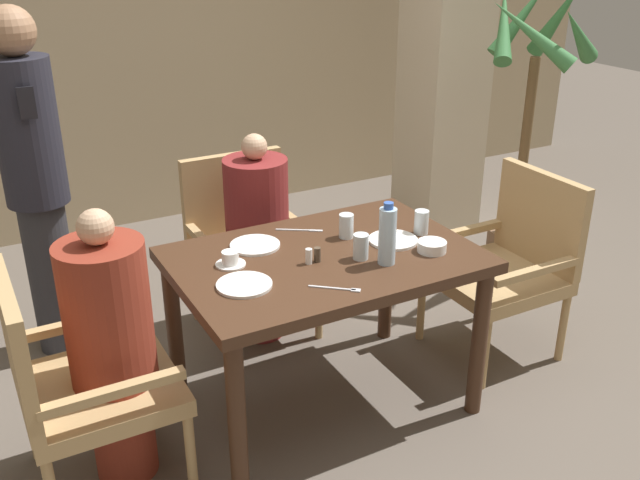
{
  "coord_description": "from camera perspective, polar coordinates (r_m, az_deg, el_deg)",
  "views": [
    {
      "loc": [
        -1.3,
        -2.35,
        2.02
      ],
      "look_at": [
        0.0,
        0.04,
        0.81
      ],
      "focal_mm": 40.0,
      "sensor_mm": 36.0,
      "label": 1
    }
  ],
  "objects": [
    {
      "name": "chair_left_side",
      "position": [
        2.82,
        -19.06,
        -10.35
      ],
      "size": [
        0.56,
        0.56,
        0.92
      ],
      "color": "tan",
      "rests_on": "ground_plane"
    },
    {
      "name": "potted_palm",
      "position": [
        4.4,
        15.99,
        6.66
      ],
      "size": [
        0.69,
        0.68,
        1.8
      ],
      "color": "brown",
      "rests_on": "ground_plane"
    },
    {
      "name": "standing_host",
      "position": [
        3.63,
        -21.81,
        4.56
      ],
      "size": [
        0.29,
        0.33,
        1.71
      ],
      "color": "#2D2D33",
      "rests_on": "ground_plane"
    },
    {
      "name": "salt_shaker",
      "position": [
        2.88,
        -0.9,
        -1.31
      ],
      "size": [
        0.03,
        0.03,
        0.07
      ],
      "color": "white",
      "rests_on": "dining_table"
    },
    {
      "name": "diner_in_left_chair",
      "position": [
        2.79,
        -16.31,
        -8.2
      ],
      "size": [
        0.32,
        0.32,
        1.13
      ],
      "color": "maroon",
      "rests_on": "ground_plane"
    },
    {
      "name": "dining_table",
      "position": [
        3.02,
        0.39,
        -2.94
      ],
      "size": [
        1.25,
        0.85,
        0.76
      ],
      "color": "#422819",
      "rests_on": "ground_plane"
    },
    {
      "name": "ground_plane",
      "position": [
        3.36,
        0.35,
        -12.9
      ],
      "size": [
        16.0,
        16.0,
        0.0
      ],
      "primitive_type": "plane",
      "color": "#60564C"
    },
    {
      "name": "knife_beside_plate",
      "position": [
        3.2,
        -1.48,
        0.79
      ],
      "size": [
        0.19,
        0.13,
        0.0
      ],
      "color": "silver",
      "rests_on": "dining_table"
    },
    {
      "name": "teacup_with_saucer",
      "position": [
        2.89,
        -7.18,
        -1.58
      ],
      "size": [
        0.12,
        0.12,
        0.06
      ],
      "color": "white",
      "rests_on": "dining_table"
    },
    {
      "name": "pillar_stone",
      "position": [
        4.94,
        10.09,
        15.86
      ],
      "size": [
        0.46,
        0.46,
        2.7
      ],
      "color": "beige",
      "rests_on": "ground_plane"
    },
    {
      "name": "water_bottle",
      "position": [
        2.86,
        5.41,
        0.37
      ],
      "size": [
        0.07,
        0.07,
        0.26
      ],
      "color": "silver",
      "rests_on": "dining_table"
    },
    {
      "name": "pepper_shaker",
      "position": [
        2.9,
        -0.22,
        -1.18
      ],
      "size": [
        0.03,
        0.03,
        0.06
      ],
      "color": "#4C3D2D",
      "rests_on": "dining_table"
    },
    {
      "name": "fork_beside_plate",
      "position": [
        2.7,
        1.61,
        -3.93
      ],
      "size": [
        0.16,
        0.14,
        0.0
      ],
      "color": "silver",
      "rests_on": "dining_table"
    },
    {
      "name": "chair_right_side",
      "position": [
        3.66,
        14.95,
        -1.5
      ],
      "size": [
        0.56,
        0.56,
        0.92
      ],
      "color": "tan",
      "rests_on": "ground_plane"
    },
    {
      "name": "chair_far_side",
      "position": [
        3.78,
        -5.87,
        0.05
      ],
      "size": [
        0.56,
        0.56,
        0.92
      ],
      "color": "tan",
      "rests_on": "ground_plane"
    },
    {
      "name": "glass_tall_near",
      "position": [
        3.19,
        8.11,
        1.43
      ],
      "size": [
        0.06,
        0.06,
        0.11
      ],
      "color": "silver",
      "rests_on": "dining_table"
    },
    {
      "name": "plate_main_right",
      "position": [
        2.73,
        -6.08,
        -3.58
      ],
      "size": [
        0.22,
        0.22,
        0.01
      ],
      "color": "white",
      "rests_on": "dining_table"
    },
    {
      "name": "glass_tall_mid",
      "position": [
        2.92,
        3.28,
        -0.53
      ],
      "size": [
        0.06,
        0.06,
        0.11
      ],
      "color": "silver",
      "rests_on": "dining_table"
    },
    {
      "name": "glass_tall_far",
      "position": [
        3.12,
        2.11,
        1.13
      ],
      "size": [
        0.06,
        0.06,
        0.11
      ],
      "color": "silver",
      "rests_on": "dining_table"
    },
    {
      "name": "diner_in_far_chair",
      "position": [
        3.63,
        -5.0,
        0.27
      ],
      "size": [
        0.32,
        0.32,
        1.1
      ],
      "color": "maroon",
      "rests_on": "ground_plane"
    },
    {
      "name": "plate_main_left",
      "position": [
        3.11,
        5.87,
        0.0
      ],
      "size": [
        0.22,
        0.22,
        0.01
      ],
      "color": "white",
      "rests_on": "dining_table"
    },
    {
      "name": "wall_back",
      "position": [
        5.16,
        -14.3,
        16.4
      ],
      "size": [
        8.0,
        0.06,
        2.8
      ],
      "color": "tan",
      "rests_on": "ground_plane"
    },
    {
      "name": "bowl_small",
      "position": [
        3.03,
        8.94,
        -0.51
      ],
      "size": [
        0.12,
        0.12,
        0.05
      ],
      "color": "white",
      "rests_on": "dining_table"
    },
    {
      "name": "plate_dessert_center",
      "position": [
        3.06,
        -5.22,
        -0.41
      ],
      "size": [
        0.22,
        0.22,
        0.01
      ],
      "color": "white",
      "rests_on": "dining_table"
    }
  ]
}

